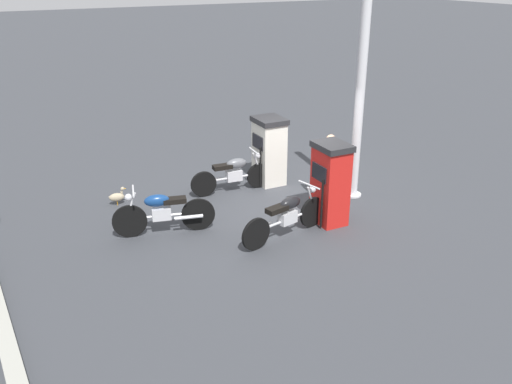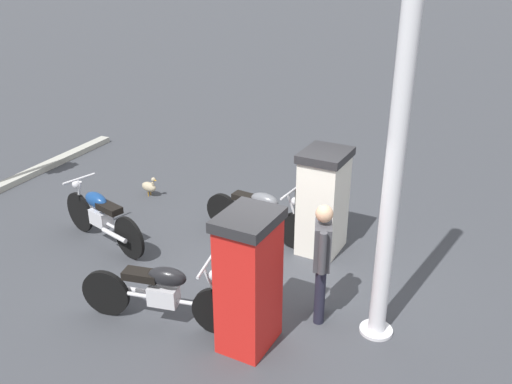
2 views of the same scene
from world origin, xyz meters
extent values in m
plane|color=#383A3F|center=(0.00, 0.00, 0.00)|extent=(120.00, 120.00, 0.00)
cube|color=silver|center=(-0.24, -1.22, 0.74)|extent=(0.61, 0.73, 1.49)
cube|color=black|center=(0.06, -1.23, 1.07)|extent=(0.05, 0.50, 0.32)
cube|color=#262628|center=(-0.24, -1.22, 1.55)|extent=(0.67, 0.80, 0.12)
cylinder|color=black|center=(0.10, -1.02, 0.52)|extent=(0.05, 0.05, 0.97)
cube|color=red|center=(-0.24, 1.22, 0.78)|extent=(0.55, 0.70, 1.56)
cube|color=black|center=(0.03, 1.21, 1.13)|extent=(0.05, 0.48, 0.32)
cube|color=#262628|center=(-0.24, 1.22, 1.62)|extent=(0.61, 0.77, 0.12)
cylinder|color=black|center=(0.08, 1.42, 0.55)|extent=(0.05, 0.05, 1.02)
cylinder|color=black|center=(0.11, -1.07, 0.30)|extent=(0.60, 0.13, 0.59)
cylinder|color=black|center=(1.47, -1.20, 0.30)|extent=(0.60, 0.13, 0.59)
cube|color=silver|center=(0.74, -1.13, 0.40)|extent=(0.38, 0.23, 0.24)
cylinder|color=silver|center=(0.79, -1.13, 0.35)|extent=(1.02, 0.14, 0.05)
ellipsoid|color=#595B60|center=(0.67, -1.12, 0.68)|extent=(0.50, 0.26, 0.24)
cube|color=black|center=(1.01, -1.16, 0.65)|extent=(0.46, 0.24, 0.10)
cylinder|color=silver|center=(0.15, -1.07, 0.60)|extent=(0.26, 0.06, 0.57)
cylinder|color=silver|center=(0.23, -1.08, 0.92)|extent=(0.09, 0.56, 0.04)
sphere|color=silver|center=(0.13, -1.07, 0.80)|extent=(0.15, 0.15, 0.14)
cylinder|color=silver|center=(1.26, -1.30, 0.32)|extent=(0.55, 0.12, 0.07)
cylinder|color=black|center=(0.17, 1.23, 0.31)|extent=(0.63, 0.19, 0.63)
cylinder|color=black|center=(1.61, 1.53, 0.31)|extent=(0.63, 0.19, 0.63)
cube|color=silver|center=(0.84, 1.37, 0.41)|extent=(0.39, 0.27, 0.24)
cylinder|color=silver|center=(0.89, 1.38, 0.36)|extent=(1.09, 0.27, 0.05)
ellipsoid|color=black|center=(0.77, 1.36, 0.69)|extent=(0.51, 0.31, 0.24)
cube|color=black|center=(1.11, 1.42, 0.66)|extent=(0.47, 0.28, 0.10)
cylinder|color=silver|center=(0.21, 1.24, 0.61)|extent=(0.26, 0.09, 0.57)
cylinder|color=silver|center=(0.29, 1.26, 0.93)|extent=(0.15, 0.56, 0.04)
sphere|color=silver|center=(0.19, 1.24, 0.81)|extent=(0.17, 0.17, 0.14)
cylinder|color=silver|center=(1.44, 1.37, 0.33)|extent=(0.55, 0.18, 0.07)
cylinder|color=black|center=(3.50, -0.06, 0.33)|extent=(0.66, 0.22, 0.67)
cylinder|color=black|center=(2.23, 0.28, 0.33)|extent=(0.66, 0.22, 0.67)
cube|color=silver|center=(2.91, 0.10, 0.43)|extent=(0.40, 0.29, 0.24)
cylinder|color=silver|center=(2.86, 0.11, 0.38)|extent=(0.97, 0.31, 0.05)
ellipsoid|color=navy|center=(2.98, 0.08, 0.71)|extent=(0.52, 0.34, 0.24)
cube|color=black|center=(2.65, 0.17, 0.68)|extent=(0.48, 0.31, 0.10)
cylinder|color=silver|center=(3.46, -0.05, 0.63)|extent=(0.26, 0.11, 0.57)
cylinder|color=silver|center=(3.38, -0.03, 0.95)|extent=(0.18, 0.55, 0.04)
sphere|color=silver|center=(3.48, -0.06, 0.83)|extent=(0.17, 0.17, 0.14)
cylinder|color=silver|center=(2.45, 0.35, 0.35)|extent=(0.55, 0.21, 0.07)
cylinder|color=#1E1E2D|center=(-0.78, 0.31, 0.38)|extent=(0.17, 0.17, 0.76)
cylinder|color=#1E1E2D|center=(-0.85, 0.50, 0.38)|extent=(0.17, 0.17, 0.76)
cube|color=#3F3F44|center=(-0.81, 0.40, 1.04)|extent=(0.31, 0.41, 0.56)
cylinder|color=#3F3F44|center=(-0.73, 0.18, 1.06)|extent=(0.11, 0.11, 0.53)
cylinder|color=#3F3F44|center=(-0.89, 0.63, 1.06)|extent=(0.11, 0.11, 0.53)
sphere|color=tan|center=(-0.81, 0.40, 1.45)|extent=(0.27, 0.27, 0.21)
ellipsoid|color=tan|center=(3.33, -1.68, 0.18)|extent=(0.35, 0.22, 0.18)
cylinder|color=tan|center=(3.22, -1.66, 0.24)|extent=(0.06, 0.06, 0.13)
sphere|color=tan|center=(3.19, -1.65, 0.36)|extent=(0.10, 0.10, 0.08)
cone|color=orange|center=(3.14, -1.64, 0.36)|extent=(0.06, 0.05, 0.04)
cone|color=tan|center=(3.48, -1.70, 0.21)|extent=(0.07, 0.07, 0.06)
cylinder|color=orange|center=(3.33, -1.71, 0.05)|extent=(0.02, 0.02, 0.09)
cylinder|color=orange|center=(3.34, -1.65, 0.05)|extent=(0.02, 0.02, 0.09)
cylinder|color=silver|center=(-1.54, 0.37, 2.33)|extent=(0.20, 0.20, 4.66)
cylinder|color=silver|center=(-1.54, 0.37, 0.02)|extent=(0.40, 0.40, 0.04)
camera|label=1|loc=(5.76, 9.15, 4.86)|focal=37.44mm
camera|label=2|loc=(-2.59, 5.79, 4.24)|focal=38.12mm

